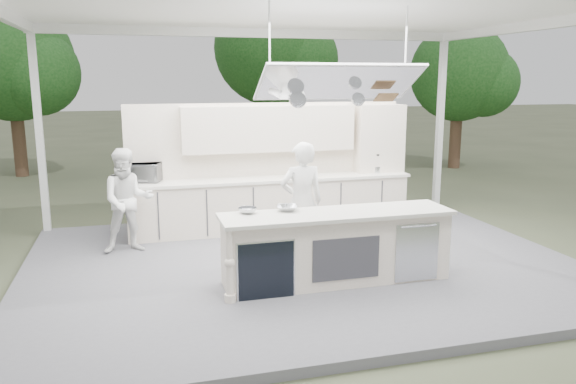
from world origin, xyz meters
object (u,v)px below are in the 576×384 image
object	(u,v)px
demo_island	(335,247)
head_chef	(302,202)
sous_chef	(128,201)
back_counter	(271,203)

from	to	relation	value
demo_island	head_chef	distance (m)	1.08
head_chef	sous_chef	size ratio (longest dim) A/B	1.09
sous_chef	demo_island	bearing A→B (deg)	-43.15
back_counter	sous_chef	size ratio (longest dim) A/B	3.11
back_counter	head_chef	xyz separation A→B (m)	(0.01, -1.83, 0.41)
demo_island	head_chef	xyz separation A→B (m)	(-0.17, 0.98, 0.41)
head_chef	sous_chef	bearing A→B (deg)	-24.89
demo_island	head_chef	size ratio (longest dim) A/B	1.74
demo_island	sous_chef	size ratio (longest dim) A/B	1.90
back_counter	sous_chef	world-z (taller)	sous_chef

